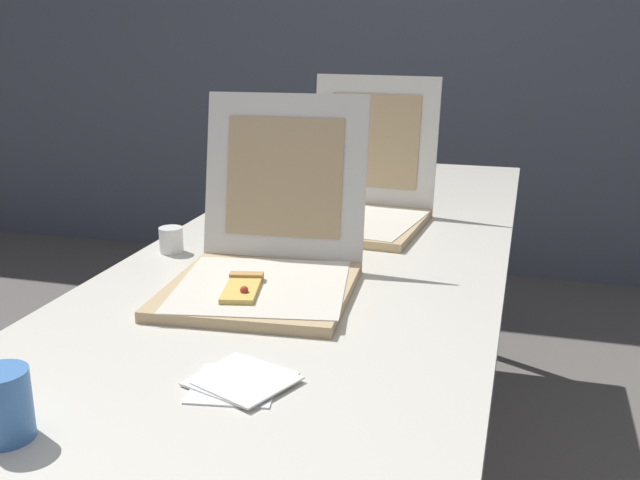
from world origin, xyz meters
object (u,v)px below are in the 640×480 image
at_px(pizza_box_front, 265,263).
at_px(cup_white_far, 300,192).
at_px(table, 331,262).
at_px(cup_printed_front, 3,405).
at_px(cup_white_near_center, 171,240).
at_px(napkin_pile, 241,381).
at_px(pizza_box_middle, 357,203).

bearing_deg(pizza_box_front, cup_white_far, 97.40).
height_order(table, cup_printed_front, cup_printed_front).
xyz_separation_m(pizza_box_front, cup_printed_front, (-0.13, -0.63, -0.01)).
xyz_separation_m(cup_white_far, cup_white_near_center, (-0.14, -0.57, 0.00)).
height_order(cup_white_near_center, napkin_pile, cup_white_near_center).
height_order(table, cup_white_far, cup_white_far).
bearing_deg(pizza_box_middle, cup_white_near_center, -129.40).
distance_m(cup_white_near_center, napkin_pile, 0.70).
relative_size(table, cup_white_near_center, 37.21).
height_order(pizza_box_front, napkin_pile, pizza_box_front).
xyz_separation_m(cup_white_near_center, cup_printed_front, (0.16, -0.80, 0.02)).
distance_m(pizza_box_front, cup_white_near_center, 0.34).
distance_m(table, pizza_box_front, 0.36).
height_order(cup_white_far, cup_printed_front, cup_printed_front).
height_order(pizza_box_front, cup_printed_front, pizza_box_front).
distance_m(cup_white_far, cup_printed_front, 1.37).
xyz_separation_m(table, pizza_box_front, (-0.05, -0.34, 0.10)).
height_order(pizza_box_front, pizza_box_middle, pizza_box_middle).
distance_m(table, cup_white_near_center, 0.40).
height_order(cup_white_far, cup_white_near_center, same).
relative_size(pizza_box_middle, cup_printed_front, 4.59).
distance_m(pizza_box_front, pizza_box_middle, 0.55).
xyz_separation_m(cup_white_near_center, napkin_pile, (0.41, -0.57, -0.03)).
xyz_separation_m(pizza_box_front, pizza_box_middle, (0.07, 0.55, 0.00)).
xyz_separation_m(cup_white_far, cup_printed_front, (0.02, -1.36, 0.02)).
height_order(pizza_box_middle, napkin_pile, pizza_box_middle).
bearing_deg(napkin_pile, pizza_box_front, 104.92).
distance_m(table, cup_white_far, 0.45).
relative_size(cup_white_far, napkin_pile, 0.34).
bearing_deg(cup_printed_front, pizza_box_front, 78.22).
height_order(pizza_box_front, cup_white_near_center, pizza_box_front).
relative_size(pizza_box_front, cup_white_near_center, 7.79).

